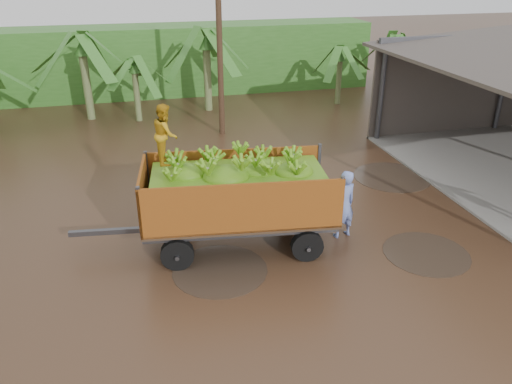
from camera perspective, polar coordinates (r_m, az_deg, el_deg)
ground at (r=14.67m, az=5.01°, el=-2.84°), size 100.00×100.00×0.00m
hedge_north at (r=28.74m, az=-9.49°, el=14.71°), size 22.00×3.00×3.60m
banana_trailer at (r=12.65m, az=-2.14°, el=-0.18°), size 6.80×2.91×3.73m
man_blue at (r=13.41m, az=9.98°, el=-1.39°), size 0.79×0.61×1.91m
utility_pole at (r=20.84m, az=-4.19°, el=16.68°), size 1.20×0.24×7.50m
banana_plants at (r=20.10m, az=-17.24°, el=9.38°), size 23.99×20.39×4.02m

